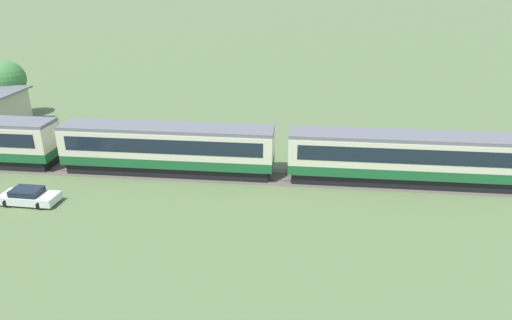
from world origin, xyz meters
The scene contains 5 objects.
ground_plane centered at (0.00, 0.00, 0.00)m, with size 600.00×600.00×0.00m, color #607547.
passenger_train centered at (-27.69, -0.54, 2.32)m, with size 95.36×3.10×4.18m.
railway_track centered at (-23.65, -0.54, 0.01)m, with size 149.64×3.60×0.04m.
parked_car_white_2 centered at (-36.65, -7.38, 0.58)m, with size 4.25×1.89×1.20m.
yard_tree_0 centered at (-51.11, 13.62, 4.59)m, with size 4.00×4.00×6.61m.
Camera 1 is at (-16.53, -35.65, 15.89)m, focal length 32.00 mm.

